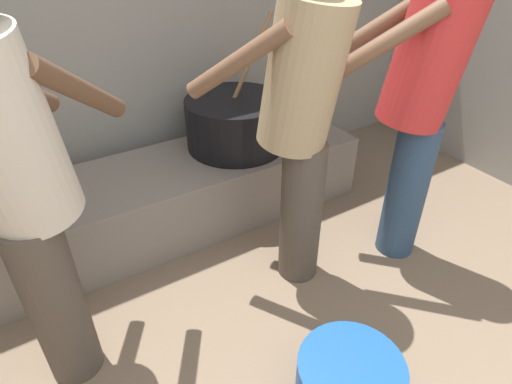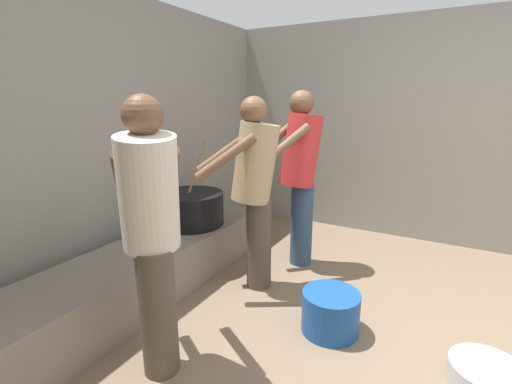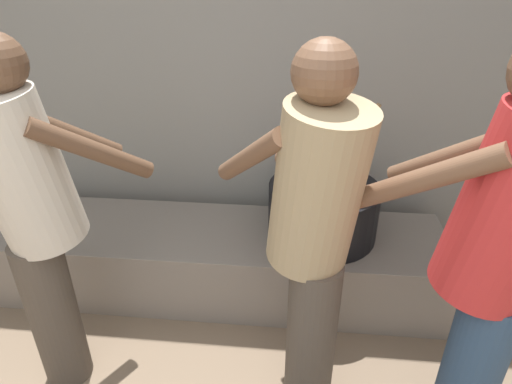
{
  "view_description": "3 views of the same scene",
  "coord_description": "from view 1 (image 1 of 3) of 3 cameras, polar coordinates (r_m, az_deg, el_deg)",
  "views": [
    {
      "loc": [
        -0.49,
        0.2,
        1.57
      ],
      "look_at": [
        0.18,
        1.29,
        0.72
      ],
      "focal_mm": 29.81,
      "sensor_mm": 36.0,
      "label": 1
    },
    {
      "loc": [
        -1.8,
        0.2,
        1.49
      ],
      "look_at": [
        0.33,
        1.38,
        0.86
      ],
      "focal_mm": 25.0,
      "sensor_mm": 36.0,
      "label": 2
    },
    {
      "loc": [
        0.45,
        0.2,
        1.71
      ],
      "look_at": [
        0.3,
        1.75,
        0.88
      ],
      "focal_mm": 30.26,
      "sensor_mm": 36.0,
      "label": 3
    }
  ],
  "objects": [
    {
      "name": "block_enclosure_rear",
      "position": [
        2.58,
        -22.06,
        22.3
      ],
      "size": [
        4.97,
        0.2,
        2.33
      ],
      "primitive_type": "cube",
      "color": "gray",
      "rests_on": "ground_plane"
    },
    {
      "name": "hearth_ledge",
      "position": [
        2.47,
        -13.53,
        -1.34
      ],
      "size": [
        2.49,
        0.6,
        0.39
      ],
      "primitive_type": "cube",
      "color": "slate",
      "rests_on": "ground_plane"
    },
    {
      "name": "cooking_pot_main",
      "position": [
        2.51,
        -2.72,
        9.29
      ],
      "size": [
        0.58,
        0.58,
        0.75
      ],
      "color": "black",
      "rests_on": "hearth_ledge"
    },
    {
      "name": "cook_in_tan_shirt",
      "position": [
        1.8,
        5.98,
        10.28
      ],
      "size": [
        0.63,
        0.71,
        1.52
      ],
      "color": "#4C4238",
      "rests_on": "ground_plane"
    },
    {
      "name": "cook_in_red_shirt",
      "position": [
        2.08,
        21.35,
        12.35
      ],
      "size": [
        0.71,
        0.66,
        1.57
      ],
      "color": "navy",
      "rests_on": "ground_plane"
    },
    {
      "name": "cook_in_cream_shirt",
      "position": [
        1.5,
        -29.1,
        0.91
      ],
      "size": [
        0.67,
        0.69,
        1.52
      ],
      "color": "#4C4238",
      "rests_on": "ground_plane"
    }
  ]
}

